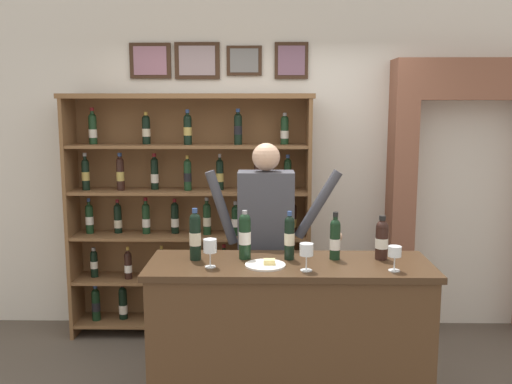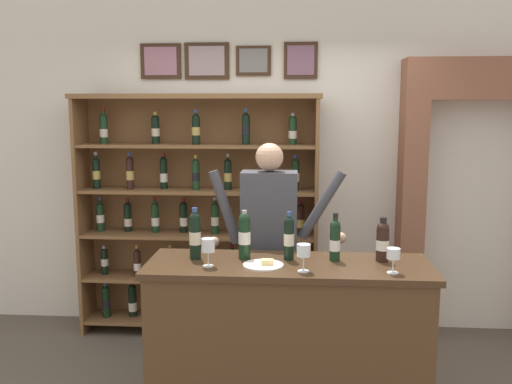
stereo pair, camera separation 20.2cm
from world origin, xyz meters
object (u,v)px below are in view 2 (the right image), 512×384
(tasting_bottle_vin_santo, at_px, (289,237))
(wine_glass_spare, at_px, (393,255))
(wine_glass_right, at_px, (208,246))
(tasting_bottle_prosecco, at_px, (383,240))
(wine_glass_center, at_px, (304,252))
(wine_shelf, at_px, (199,211))
(tasting_counter, at_px, (288,340))
(tasting_bottle_riserva, at_px, (335,239))
(tasting_bottle_bianco, at_px, (244,235))
(tasting_bottle_rosso, at_px, (195,234))
(shopkeeper, at_px, (269,235))
(cheese_plate, at_px, (264,265))

(tasting_bottle_vin_santo, distance_m, wine_glass_spare, 0.66)
(wine_glass_right, bearing_deg, wine_glass_spare, -3.05)
(tasting_bottle_prosecco, bearing_deg, tasting_bottle_vin_santo, -178.64)
(tasting_bottle_prosecco, bearing_deg, wine_glass_center, -152.25)
(wine_shelf, relative_size, tasting_bottle_vin_santo, 6.66)
(tasting_counter, distance_m, wine_glass_center, 0.65)
(wine_glass_center, distance_m, wine_glass_right, 0.58)
(wine_glass_spare, bearing_deg, tasting_counter, 165.24)
(wine_shelf, bearing_deg, tasting_bottle_riserva, -48.35)
(tasting_bottle_bianco, height_order, tasting_bottle_riserva, tasting_bottle_bianco)
(tasting_bottle_rosso, bearing_deg, tasting_bottle_prosecco, 1.52)
(tasting_bottle_riserva, bearing_deg, tasting_bottle_prosecco, 1.32)
(tasting_bottle_prosecco, xyz_separation_m, wine_glass_spare, (0.02, -0.25, -0.02))
(tasting_bottle_vin_santo, bearing_deg, tasting_bottle_bianco, 178.20)
(tasting_bottle_vin_santo, xyz_separation_m, wine_glass_spare, (0.61, -0.24, -0.04))
(tasting_bottle_rosso, xyz_separation_m, tasting_bottle_vin_santo, (0.59, 0.02, -0.01))
(wine_shelf, xyz_separation_m, tasting_bottle_vin_santo, (0.79, -1.22, 0.08))
(tasting_counter, bearing_deg, shopkeeper, 105.04)
(tasting_bottle_bianco, distance_m, cheese_plate, 0.26)
(wine_glass_center, bearing_deg, tasting_bottle_bianco, 145.56)
(tasting_bottle_rosso, height_order, tasting_bottle_bianco, tasting_bottle_rosso)
(shopkeeper, height_order, tasting_bottle_prosecco, shopkeeper)
(tasting_bottle_bianco, xyz_separation_m, wine_glass_right, (-0.20, -0.19, -0.03))
(tasting_counter, distance_m, tasting_bottle_bianco, 0.72)
(wine_shelf, bearing_deg, tasting_bottle_vin_santo, -57.06)
(shopkeeper, distance_m, tasting_bottle_bianco, 0.48)
(tasting_bottle_vin_santo, bearing_deg, wine_shelf, 122.94)
(tasting_counter, height_order, tasting_bottle_prosecco, tasting_bottle_prosecco)
(tasting_counter, bearing_deg, wine_glass_right, -168.05)
(wine_shelf, distance_m, cheese_plate, 1.52)
(tasting_bottle_riserva, bearing_deg, wine_glass_right, -166.25)
(tasting_bottle_riserva, height_order, wine_glass_right, tasting_bottle_riserva)
(wine_shelf, height_order, tasting_bottle_vin_santo, wine_shelf)
(shopkeeper, xyz_separation_m, tasting_bottle_rosso, (-0.45, -0.48, 0.11))
(tasting_counter, distance_m, tasting_bottle_vin_santo, 0.66)
(tasting_bottle_riserva, xyz_separation_m, wine_glass_right, (-0.77, -0.19, -0.01))
(shopkeeper, bearing_deg, tasting_bottle_rosso, -133.15)
(tasting_bottle_rosso, distance_m, tasting_bottle_prosecco, 1.18)
(tasting_counter, relative_size, tasting_bottle_vin_santo, 5.69)
(wine_glass_spare, bearing_deg, tasting_bottle_rosso, 169.50)
(wine_glass_center, bearing_deg, tasting_counter, 118.50)
(tasting_bottle_riserva, distance_m, tasting_bottle_prosecco, 0.30)
(wine_shelf, distance_m, tasting_bottle_bianco, 1.32)
(tasting_counter, bearing_deg, wine_shelf, 121.29)
(shopkeeper, bearing_deg, cheese_plate, -90.27)
(wine_glass_center, bearing_deg, wine_glass_right, 173.62)
(shopkeeper, xyz_separation_m, tasting_bottle_vin_santo, (0.15, -0.46, 0.10))
(tasting_bottle_riserva, bearing_deg, shopkeeper, 133.75)
(shopkeeper, relative_size, wine_glass_right, 9.86)
(tasting_bottle_rosso, distance_m, wine_glass_center, 0.72)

